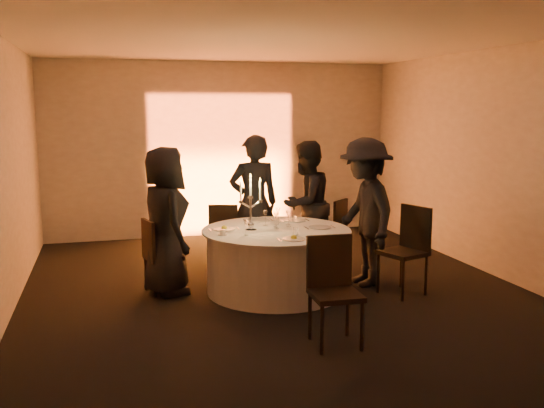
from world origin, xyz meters
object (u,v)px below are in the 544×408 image
object	(u,v)px
chair_back_right	(334,226)
guest_back_right	(306,204)
chair_left	(157,252)
chair_front	(333,283)
banquet_table	(276,261)
coffee_cup	(223,233)
guest_left	(165,221)
guest_right	(365,212)
chair_right	(408,244)
guest_back_left	(254,203)
chair_back_left	(224,232)
candelabra	(251,211)

from	to	relation	value
chair_back_right	guest_back_right	world-z (taller)	guest_back_right
chair_left	chair_front	bearing A→B (deg)	-158.50
banquet_table	coffee_cup	xyz separation A→B (m)	(-0.68, -0.15, 0.42)
guest_left	guest_right	distance (m)	2.47
chair_left	banquet_table	bearing A→B (deg)	-117.74
chair_back_right	guest_left	xyz separation A→B (m)	(-2.55, -1.01, 0.38)
guest_right	coffee_cup	bearing A→B (deg)	-85.59
guest_right	chair_right	bearing A→B (deg)	36.79
guest_left	chair_right	bearing A→B (deg)	-118.02
chair_front	guest_back_left	distance (m)	2.78
guest_back_right	guest_right	bearing A→B (deg)	76.23
banquet_table	chair_front	distance (m)	1.71
chair_right	guest_back_right	bearing A→B (deg)	-173.80
chair_right	coffee_cup	world-z (taller)	chair_right
chair_left	chair_front	xyz separation A→B (m)	(1.48, -2.02, 0.07)
chair_right	guest_right	distance (m)	0.68
chair_back_right	chair_front	size ratio (longest dim) A/B	0.88
chair_left	chair_right	distance (m)	3.02
guest_back_left	chair_back_left	bearing A→B (deg)	-22.15
chair_left	chair_back_right	world-z (taller)	chair_left
guest_right	candelabra	distance (m)	1.48
guest_back_right	coffee_cup	xyz separation A→B (m)	(-1.43, -1.25, -0.08)
chair_back_left	guest_left	distance (m)	1.34
banquet_table	guest_left	world-z (taller)	guest_left
chair_right	candelabra	size ratio (longest dim) A/B	1.53
chair_right	candelabra	world-z (taller)	candelabra
guest_back_left	chair_back_right	bearing A→B (deg)	-167.83
chair_back_left	chair_right	size ratio (longest dim) A/B	0.87
chair_right	guest_back_right	distance (m)	1.78
coffee_cup	candelabra	xyz separation A→B (m)	(0.36, 0.12, 0.21)
chair_right	guest_back_right	size ratio (longest dim) A/B	0.60
chair_back_right	guest_left	distance (m)	2.77
chair_left	guest_left	distance (m)	0.40
banquet_table	coffee_cup	distance (m)	0.81
chair_back_left	banquet_table	bearing A→B (deg)	124.95
chair_left	guest_right	world-z (taller)	guest_right
chair_right	chair_front	bearing A→B (deg)	-69.25
banquet_table	guest_back_left	size ratio (longest dim) A/B	0.97
chair_left	chair_back_right	distance (m)	2.83
chair_left	candelabra	distance (m)	1.24
chair_left	guest_back_left	distance (m)	1.62
guest_back_left	candelabra	distance (m)	1.13
chair_back_left	guest_left	size ratio (longest dim) A/B	0.52
banquet_table	guest_back_left	bearing A→B (deg)	91.21
chair_front	guest_right	size ratio (longest dim) A/B	0.55
banquet_table	guest_right	distance (m)	1.27
guest_back_right	chair_left	bearing A→B (deg)	-14.15
chair_left	guest_back_right	xyz separation A→B (m)	(2.14, 0.77, 0.38)
chair_back_right	guest_right	bearing A→B (deg)	44.04
banquet_table	guest_left	size ratio (longest dim) A/B	1.02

